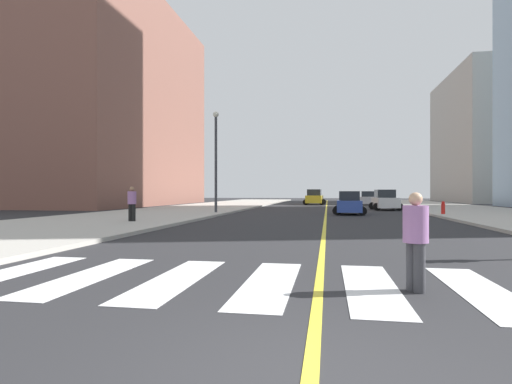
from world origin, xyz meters
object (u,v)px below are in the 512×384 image
car_blue_nearest (349,204)px  street_lamp (216,153)px  pedestrian_walking_west (132,202)px  pedestrian_crossing (416,237)px  car_yellow_second (314,198)px  car_silver_fourth (368,199)px  car_white_third (385,200)px  fire_hydrant (443,208)px

car_blue_nearest → street_lamp: 10.67m
pedestrian_walking_west → street_lamp: bearing=-95.5°
car_blue_nearest → pedestrian_crossing: 24.18m
car_yellow_second → pedestrian_crossing: car_yellow_second is taller
car_yellow_second → car_silver_fourth: bearing=-1.9°
car_blue_nearest → car_silver_fourth: bearing=-96.4°
car_white_third → street_lamp: street_lamp is taller
pedestrian_crossing → pedestrian_walking_west: pedestrian_walking_west is taller
car_white_third → street_lamp: size_ratio=0.57×
car_blue_nearest → car_yellow_second: bearing=-79.7°
car_yellow_second → pedestrian_walking_west: bearing=-101.3°
car_blue_nearest → street_lamp: street_lamp is taller
car_blue_nearest → car_white_third: (3.66, 8.33, 0.07)m
car_white_third → fire_hydrant: bearing=102.8°
car_yellow_second → pedestrian_crossing: (3.17, -47.07, -0.02)m
car_blue_nearest → pedestrian_walking_west: (-11.63, -11.34, 0.33)m
pedestrian_walking_west → car_yellow_second: bearing=-99.3°
pedestrian_crossing → pedestrian_walking_west: size_ratio=0.93×
car_silver_fourth → fire_hydrant: car_silver_fourth is taller
car_yellow_second → pedestrian_crossing: size_ratio=2.75×
pedestrian_walking_west → pedestrian_crossing: bearing=136.3°
car_blue_nearest → pedestrian_crossing: (-0.12, -24.18, 0.11)m
car_white_third → car_silver_fourth: 14.06m
car_silver_fourth → car_blue_nearest: bearing=83.2°
car_white_third → street_lamp: bearing=32.8°
car_blue_nearest → pedestrian_crossing: bearing=91.9°
street_lamp → pedestrian_crossing: bearing=-66.9°
car_white_third → pedestrian_walking_west: size_ratio=2.40×
car_blue_nearest → car_silver_fourth: car_silver_fourth is taller
pedestrian_walking_west → fire_hydrant: (17.92, 10.25, -0.56)m
car_yellow_second → pedestrian_crossing: 47.18m
car_yellow_second → car_white_third: size_ratio=1.06×
pedestrian_walking_west → car_white_third: bearing=-123.5°
car_white_third → car_blue_nearest: bearing=63.6°
pedestrian_walking_west → street_lamp: (1.75, 10.03, 3.48)m
pedestrian_walking_west → street_lamp: size_ratio=0.24×
car_blue_nearest → car_silver_fourth: size_ratio=0.98×
pedestrian_walking_west → fire_hydrant: pedestrian_walking_west is taller
pedestrian_crossing → fire_hydrant: size_ratio=1.87×
car_blue_nearest → car_white_third: car_white_third is taller
car_white_third → fire_hydrant: car_white_third is taller
pedestrian_crossing → fire_hydrant: pedestrian_crossing is taller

